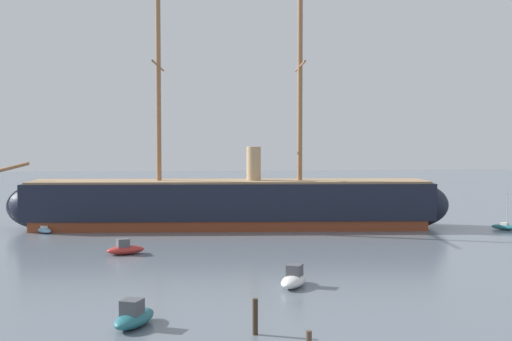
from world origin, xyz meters
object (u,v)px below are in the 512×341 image
motorboat_alongside_bow (125,249)px  mooring_piling_nearest (255,317)px  motorboat_near_centre (294,279)px  sailboat_far_right (505,227)px  sailboat_far_left (43,230)px  motorboat_foreground_left (134,317)px  tall_ship (230,203)px

motorboat_alongside_bow → mooring_piling_nearest: (10.43, -29.00, 0.53)m
motorboat_near_centre → sailboat_far_right: (31.85, 29.73, -0.21)m
motorboat_near_centre → sailboat_far_left: 42.06m
motorboat_foreground_left → sailboat_far_left: bearing=108.7°
motorboat_near_centre → sailboat_far_right: 43.57m
motorboat_near_centre → motorboat_alongside_bow: (-14.75, 16.29, -0.05)m
motorboat_alongside_bow → sailboat_far_left: bearing=125.0°
tall_ship → sailboat_far_left: bearing=-174.7°
tall_ship → sailboat_far_right: tall_ship is taller
motorboat_foreground_left → sailboat_far_right: sailboat_far_right is taller
sailboat_far_right → motorboat_alongside_bow: bearing=-163.9°
motorboat_alongside_bow → sailboat_far_left: 20.17m
motorboat_near_centre → mooring_piling_nearest: bearing=-108.8°
motorboat_alongside_bow → sailboat_far_right: (46.60, 13.44, -0.16)m
motorboat_foreground_left → motorboat_near_centre: motorboat_foreground_left is taller
motorboat_alongside_bow → mooring_piling_nearest: 30.82m
tall_ship → mooring_piling_nearest: tall_ship is taller
mooring_piling_nearest → sailboat_far_left: bearing=115.8°
sailboat_far_right → sailboat_far_left: bearing=177.0°
sailboat_far_right → mooring_piling_nearest: bearing=-130.4°
motorboat_foreground_left → mooring_piling_nearest: mooring_piling_nearest is taller
tall_ship → motorboat_near_centre: (3.06, -34.96, -2.62)m
motorboat_alongside_bow → sailboat_far_right: 48.50m
motorboat_near_centre → motorboat_alongside_bow: bearing=132.2°
motorboat_near_centre → mooring_piling_nearest: (-4.32, -12.71, 0.49)m
motorboat_alongside_bow → motorboat_near_centre: bearing=-47.8°
tall_ship → sailboat_far_right: 35.41m
mooring_piling_nearest → motorboat_alongside_bow: bearing=109.8°
motorboat_alongside_bow → sailboat_far_left: size_ratio=0.86×
motorboat_alongside_bow → mooring_piling_nearest: mooring_piling_nearest is taller
tall_ship → mooring_piling_nearest: bearing=-91.5°
motorboat_near_centre → motorboat_alongside_bow: size_ratio=1.08×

